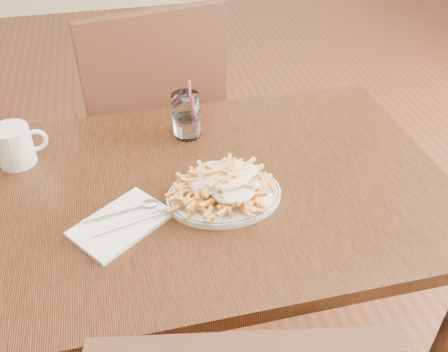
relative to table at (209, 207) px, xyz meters
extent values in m
cube|color=black|center=(0.00, 0.00, 0.06)|extent=(1.20, 0.80, 0.04)
cylinder|color=black|center=(0.55, -0.35, -0.32)|extent=(0.05, 0.05, 0.71)
cylinder|color=black|center=(-0.55, 0.35, -0.32)|extent=(0.05, 0.05, 0.71)
cylinder|color=black|center=(0.55, 0.35, -0.32)|extent=(0.05, 0.05, 0.71)
cube|color=#331A11|center=(-0.10, 0.72, -0.19)|extent=(0.55, 0.55, 0.04)
cube|color=#331A11|center=(-0.06, 0.51, 0.09)|extent=(0.47, 0.13, 0.51)
cylinder|color=#331A11|center=(0.06, 0.95, -0.44)|extent=(0.04, 0.04, 0.46)
cylinder|color=#331A11|center=(-0.33, 0.88, -0.44)|extent=(0.04, 0.04, 0.46)
cylinder|color=#331A11|center=(0.13, 0.56, -0.44)|extent=(0.04, 0.04, 0.46)
cylinder|color=#331A11|center=(-0.26, 0.48, -0.44)|extent=(0.04, 0.04, 0.46)
torus|color=black|center=(0.02, -0.07, 0.09)|extent=(0.31, 0.31, 0.01)
ellipsoid|color=silver|center=(0.02, -0.07, 0.15)|extent=(0.21, 0.18, 0.03)
cube|color=white|center=(-0.22, -0.10, 0.08)|extent=(0.25, 0.23, 0.01)
cylinder|color=white|center=(-0.01, 0.23, 0.14)|extent=(0.08, 0.08, 0.13)
cylinder|color=white|center=(-0.01, 0.23, 0.11)|extent=(0.07, 0.07, 0.06)
cylinder|color=#D04F78|center=(0.00, 0.24, 0.17)|extent=(0.01, 0.04, 0.17)
cylinder|color=white|center=(-0.47, 0.21, 0.13)|extent=(0.10, 0.10, 0.11)
torus|color=white|center=(-0.42, 0.22, 0.13)|extent=(0.07, 0.03, 0.07)
camera|label=1|loc=(-0.19, -0.95, 0.86)|focal=40.00mm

